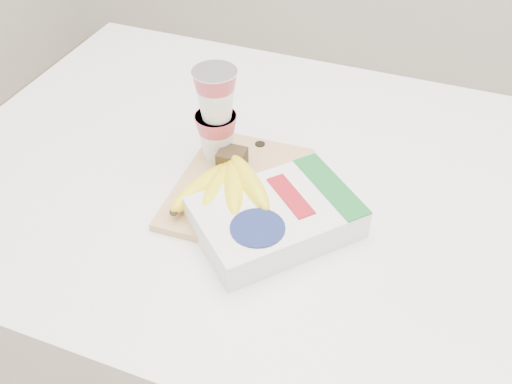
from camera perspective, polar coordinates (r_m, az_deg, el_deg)
room at (r=0.86m, az=5.02°, el=18.48°), size 4.00×4.00×4.00m
table at (r=1.43m, az=2.98°, el=-14.51°), size 1.34×0.90×1.01m
cutting_board at (r=1.02m, az=-1.79°, el=0.47°), size 0.22×0.30×0.01m
bananas at (r=0.98m, az=-3.02°, el=0.81°), size 0.18×0.19×0.07m
yogurt_stack at (r=1.02m, az=-4.03°, el=7.94°), size 0.08×0.08×0.18m
cereal_box at (r=0.94m, az=2.01°, el=-2.56°), size 0.30×0.30×0.06m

